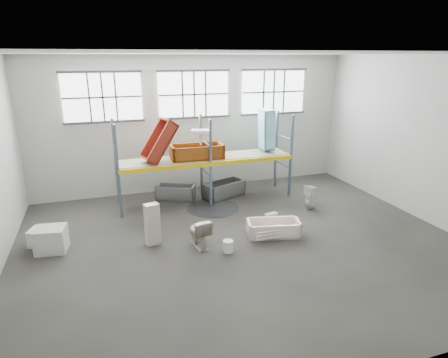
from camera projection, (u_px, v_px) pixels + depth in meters
name	position (u px, v px, depth m)	size (l,w,h in m)	color
floor	(241.00, 244.00, 10.62)	(12.00, 10.00, 0.10)	#47443D
ceiling	(244.00, 51.00, 9.06)	(12.00, 10.00, 0.10)	silver
wall_back	(194.00, 124.00, 14.39)	(12.00, 0.10, 5.00)	#AEADA0
wall_front	(375.00, 241.00, 5.29)	(12.00, 0.10, 5.00)	#9D9C91
wall_right	(427.00, 140.00, 11.68)	(0.10, 10.00, 5.00)	#ACAB9F
window_left	(103.00, 97.00, 12.99)	(2.60, 0.04, 1.60)	white
window_mid	(194.00, 94.00, 13.96)	(2.60, 0.04, 1.60)	white
window_right	(273.00, 92.00, 14.93)	(2.60, 0.04, 1.60)	white
rack_upright_la	(118.00, 172.00, 11.85)	(0.08, 0.08, 3.00)	slate
rack_upright_lb	(116.00, 163.00, 12.93)	(0.08, 0.08, 3.00)	slate
rack_upright_ma	(211.00, 164.00, 12.76)	(0.08, 0.08, 3.00)	slate
rack_upright_mb	(201.00, 156.00, 13.84)	(0.08, 0.08, 3.00)	slate
rack_upright_ra	(291.00, 157.00, 13.67)	(0.08, 0.08, 3.00)	slate
rack_upright_rb	(276.00, 149.00, 14.76)	(0.08, 0.08, 3.00)	slate
rack_beam_front	(211.00, 164.00, 12.76)	(6.00, 0.10, 0.14)	yellow
rack_beam_back	(201.00, 156.00, 13.84)	(6.00, 0.10, 0.14)	yellow
shelf_deck	(206.00, 157.00, 13.28)	(5.90, 1.10, 0.03)	gray
wet_patch	(213.00, 208.00, 13.04)	(1.80, 1.80, 0.00)	black
bathtub_beige	(273.00, 228.00, 10.99)	(1.50, 0.71, 0.44)	#FADCD3
cistern_spare	(271.00, 219.00, 11.47)	(0.37, 0.18, 0.36)	beige
sink_in_tub	(257.00, 227.00, 11.20)	(0.41, 0.41, 0.14)	silver
toilet_beige	(199.00, 232.00, 10.29)	(0.46, 0.81, 0.83)	beige
cistern_tall	(152.00, 224.00, 10.37)	(0.38, 0.25, 1.17)	beige
toilet_white	(311.00, 197.00, 12.84)	(0.38, 0.38, 0.84)	white
steel_tub_left	(175.00, 192.00, 13.82)	(1.36, 0.63, 0.50)	#B1B3BB
steel_tub_right	(224.00, 189.00, 14.04)	(1.53, 0.71, 0.56)	#A7A9AE
rust_tub_flat	(197.00, 152.00, 13.03)	(1.77, 0.83, 0.50)	#834309
rust_tub_tilted	(159.00, 141.00, 12.45)	(1.49, 0.70, 0.42)	maroon
sink_on_shelf	(201.00, 144.00, 12.95)	(0.61, 0.47, 0.54)	silver
blue_tub_upright	(266.00, 130.00, 13.85)	(1.44, 0.67, 0.40)	#85D3E4
bucket	(228.00, 246.00, 10.07)	(0.27, 0.27, 0.32)	silver
carton_near	(51.00, 239.00, 10.08)	(0.77, 0.66, 0.66)	beige
carton_far	(41.00, 237.00, 10.45)	(0.55, 0.55, 0.46)	silver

